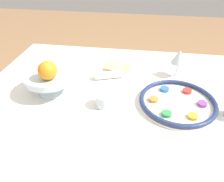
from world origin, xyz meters
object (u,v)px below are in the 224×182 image
orange_fruit (48,70)px  napkin_roll (109,75)px  seder_plate (177,102)px  bread_plate (117,68)px  fruit_stand (49,78)px  wine_glass (179,58)px  cup_far (104,100)px

orange_fruit → napkin_roll: size_ratio=0.54×
seder_plate → bread_plate: (0.31, -0.28, -0.01)m
bread_plate → seder_plate: bearing=137.5°
fruit_stand → orange_fruit: 0.08m
wine_glass → napkin_roll: size_ratio=0.98×
wine_glass → orange_fruit: (0.58, 0.29, 0.04)m
seder_plate → fruit_stand: (0.58, -0.01, 0.07)m
wine_glass → fruit_stand: wine_glass is taller
fruit_stand → cup_far: 0.28m
orange_fruit → bread_plate: (-0.26, -0.31, -0.14)m
seder_plate → napkin_roll: (0.33, -0.18, 0.00)m
napkin_roll → cup_far: cup_far is taller
orange_fruit → seder_plate: bearing=-176.5°
seder_plate → cup_far: 0.32m
wine_glass → fruit_stand: size_ratio=0.66×
wine_glass → fruit_stand: 0.65m
napkin_roll → cup_far: (-0.02, 0.23, 0.01)m
orange_fruit → cup_far: 0.27m
orange_fruit → cup_far: size_ratio=1.12×
orange_fruit → cup_far: orange_fruit is taller
bread_plate → orange_fruit: bearing=50.9°
cup_far → orange_fruit: bearing=-5.1°
napkin_roll → wine_glass: bearing=-167.7°
fruit_stand → orange_fruit: size_ratio=2.74×
napkin_roll → cup_far: bearing=94.1°
bread_plate → fruit_stand: bearing=44.5°
wine_glass → bread_plate: bearing=-5.2°
bread_plate → cup_far: 0.34m
fruit_stand → napkin_roll: 0.31m
bread_plate → wine_glass: bearing=174.8°
bread_plate → napkin_roll: (0.03, 0.10, 0.01)m
seder_plate → cup_far: size_ratio=4.55×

